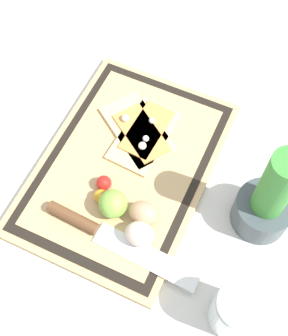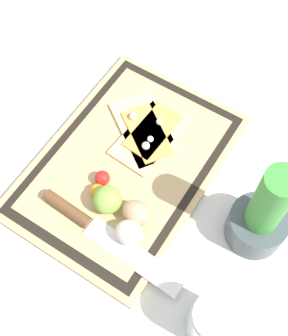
% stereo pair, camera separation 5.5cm
% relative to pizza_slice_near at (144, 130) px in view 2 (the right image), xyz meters
% --- Properties ---
extents(ground_plane, '(6.00, 6.00, 0.00)m').
position_rel_pizza_slice_near_xyz_m(ground_plane, '(0.08, 0.01, -0.02)').
color(ground_plane, silver).
extents(cutting_board, '(0.45, 0.31, 0.02)m').
position_rel_pizza_slice_near_xyz_m(cutting_board, '(0.08, 0.01, -0.01)').
color(cutting_board, tan).
rests_on(cutting_board, ground_plane).
extents(pizza_slice_near, '(0.17, 0.19, 0.02)m').
position_rel_pizza_slice_near_xyz_m(pizza_slice_near, '(0.00, 0.00, 0.00)').
color(pizza_slice_near, '#DBBC7F').
rests_on(pizza_slice_near, cutting_board).
extents(pizza_slice_far, '(0.17, 0.10, 0.02)m').
position_rel_pizza_slice_near_xyz_m(pizza_slice_far, '(0.00, 0.02, 0.00)').
color(pizza_slice_far, '#DBBC7F').
rests_on(pizza_slice_far, cutting_board).
extents(knife, '(0.05, 0.30, 0.02)m').
position_rel_pizza_slice_near_xyz_m(knife, '(0.22, 0.02, 0.00)').
color(knife, silver).
rests_on(knife, cutting_board).
extents(egg_brown, '(0.04, 0.05, 0.04)m').
position_rel_pizza_slice_near_xyz_m(egg_brown, '(0.16, 0.09, 0.02)').
color(egg_brown, tan).
rests_on(egg_brown, cutting_board).
extents(egg_pink, '(0.04, 0.05, 0.04)m').
position_rel_pizza_slice_near_xyz_m(egg_pink, '(0.20, 0.10, 0.02)').
color(egg_pink, beige).
rests_on(egg_pink, cutting_board).
extents(lime, '(0.05, 0.05, 0.05)m').
position_rel_pizza_slice_near_xyz_m(lime, '(0.17, 0.03, 0.02)').
color(lime, '#7FB742').
rests_on(lime, cutting_board).
extents(cherry_tomato_red, '(0.03, 0.03, 0.03)m').
position_rel_pizza_slice_near_xyz_m(cherry_tomato_red, '(0.14, -0.01, 0.01)').
color(cherry_tomato_red, red).
rests_on(cherry_tomato_red, cutting_board).
extents(cherry_tomato_yellow, '(0.03, 0.03, 0.03)m').
position_rel_pizza_slice_near_xyz_m(cherry_tomato_yellow, '(0.16, 0.00, 0.01)').
color(cherry_tomato_yellow, gold).
rests_on(cherry_tomato_yellow, cutting_board).
extents(herb_pot, '(0.10, 0.10, 0.22)m').
position_rel_pizza_slice_near_xyz_m(herb_pot, '(0.07, 0.28, 0.05)').
color(herb_pot, '#3D474C').
rests_on(herb_pot, ground_plane).
extents(sauce_jar, '(0.08, 0.08, 0.10)m').
position_rel_pizza_slice_near_xyz_m(sauce_jar, '(0.26, 0.29, 0.02)').
color(sauce_jar, silver).
rests_on(sauce_jar, ground_plane).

